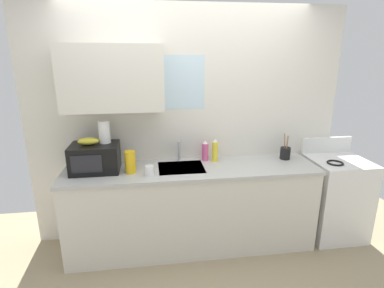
% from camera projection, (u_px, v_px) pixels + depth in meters
% --- Properties ---
extents(kitchen_wall_assembly, '(3.34, 0.42, 2.50)m').
position_uv_depth(kitchen_wall_assembly, '(175.00, 118.00, 3.23)').
color(kitchen_wall_assembly, silver).
rests_on(kitchen_wall_assembly, ground).
extents(counter_unit, '(2.57, 0.63, 0.90)m').
position_uv_depth(counter_unit, '(192.00, 207.00, 3.20)').
color(counter_unit, silver).
rests_on(counter_unit, ground).
extents(sink_faucet, '(0.03, 0.03, 0.21)m').
position_uv_depth(sink_faucet, '(179.00, 151.00, 3.26)').
color(sink_faucet, '#B2B5BA').
rests_on(sink_faucet, counter_unit).
extents(stove_range, '(0.60, 0.60, 1.08)m').
position_uv_depth(stove_range, '(334.00, 197.00, 3.43)').
color(stove_range, white).
rests_on(stove_range, ground).
extents(microwave, '(0.46, 0.35, 0.27)m').
position_uv_depth(microwave, '(95.00, 158.00, 2.96)').
color(microwave, black).
rests_on(microwave, counter_unit).
extents(banana_bunch, '(0.20, 0.11, 0.07)m').
position_uv_depth(banana_bunch, '(88.00, 141.00, 2.90)').
color(banana_bunch, gold).
rests_on(banana_bunch, microwave).
extents(paper_towel_roll, '(0.11, 0.11, 0.22)m').
position_uv_depth(paper_towel_roll, '(104.00, 132.00, 2.95)').
color(paper_towel_roll, white).
rests_on(paper_towel_roll, microwave).
extents(dish_soap_bottle_pink, '(0.07, 0.07, 0.22)m').
position_uv_depth(dish_soap_bottle_pink, '(205.00, 151.00, 3.27)').
color(dish_soap_bottle_pink, '#E55999').
rests_on(dish_soap_bottle_pink, counter_unit).
extents(dish_soap_bottle_yellow, '(0.06, 0.06, 0.25)m').
position_uv_depth(dish_soap_bottle_yellow, '(215.00, 151.00, 3.23)').
color(dish_soap_bottle_yellow, yellow).
rests_on(dish_soap_bottle_yellow, counter_unit).
extents(cereal_canister, '(0.10, 0.10, 0.22)m').
position_uv_depth(cereal_canister, '(130.00, 162.00, 2.92)').
color(cereal_canister, gold).
rests_on(cereal_canister, counter_unit).
extents(mug_white, '(0.08, 0.08, 0.09)m').
position_uv_depth(mug_white, '(150.00, 170.00, 2.87)').
color(mug_white, white).
rests_on(mug_white, counter_unit).
extents(utensil_crock, '(0.11, 0.11, 0.29)m').
position_uv_depth(utensil_crock, '(285.00, 153.00, 3.31)').
color(utensil_crock, black).
rests_on(utensil_crock, counter_unit).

